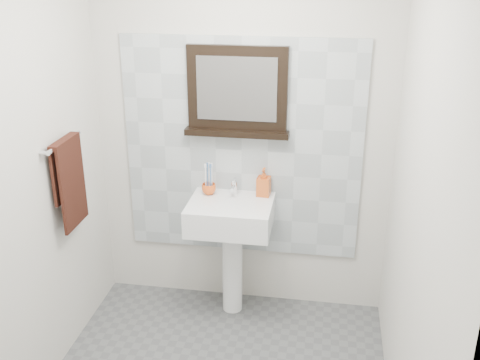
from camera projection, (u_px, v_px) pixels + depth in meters
name	position (u px, v px, depth m)	size (l,w,h in m)	color
back_wall	(242.00, 135.00, 3.74)	(2.00, 0.01, 2.50)	beige
front_wall	(129.00, 345.00, 1.73)	(2.00, 0.01, 2.50)	beige
left_wall	(17.00, 189.00, 2.89)	(0.01, 2.20, 2.50)	beige
right_wall	(418.00, 216.00, 2.59)	(0.01, 2.20, 2.50)	beige
splashback	(242.00, 150.00, 3.77)	(1.60, 0.02, 1.50)	#ABB5BA
pedestal_sink	(231.00, 227.00, 3.76)	(0.55, 0.44, 0.96)	white
toothbrush_cup	(209.00, 189.00, 3.79)	(0.10, 0.10, 0.08)	#E7571B
toothbrushes	(209.00, 177.00, 3.76)	(0.05, 0.04, 0.21)	white
soap_dispenser	(264.00, 182.00, 3.75)	(0.09, 0.09, 0.19)	red
framed_mirror	(237.00, 93.00, 3.60)	(0.69, 0.11, 0.58)	black
towel_bar	(64.00, 142.00, 3.26)	(0.07, 0.40, 0.03)	silver
hand_towel	(69.00, 176.00, 3.33)	(0.06, 0.30, 0.55)	black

